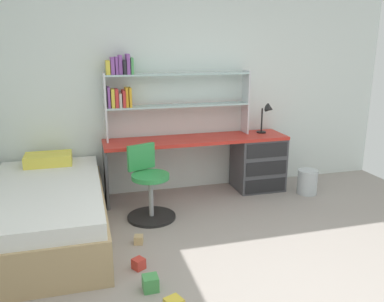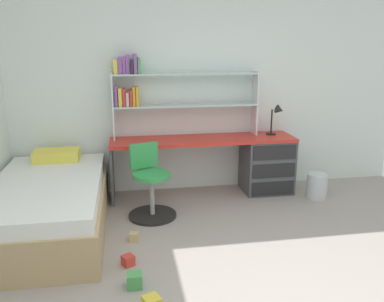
{
  "view_description": "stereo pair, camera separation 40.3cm",
  "coord_description": "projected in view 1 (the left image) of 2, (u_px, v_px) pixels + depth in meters",
  "views": [
    {
      "loc": [
        -1.25,
        -2.15,
        1.81
      ],
      "look_at": [
        -0.2,
        1.62,
        0.76
      ],
      "focal_mm": 37.11,
      "sensor_mm": 36.0,
      "label": 1
    },
    {
      "loc": [
        -0.86,
        -2.24,
        1.81
      ],
      "look_at": [
        -0.2,
        1.62,
        0.76
      ],
      "focal_mm": 37.11,
      "sensor_mm": 36.0,
      "label": 2
    }
  ],
  "objects": [
    {
      "name": "waste_bin",
      "position": [
        307.0,
        182.0,
        4.97
      ],
      "size": [
        0.25,
        0.25,
        0.31
      ],
      "primitive_type": "cylinder",
      "color": "silver",
      "rests_on": "ground_plane"
    },
    {
      "name": "bed_platform",
      "position": [
        46.0,
        212.0,
        3.8
      ],
      "size": [
        1.1,
        2.0,
        0.65
      ],
      "color": "tan",
      "rests_on": "ground_plane"
    },
    {
      "name": "desk",
      "position": [
        242.0,
        159.0,
        5.04
      ],
      "size": [
        2.24,
        0.51,
        0.72
      ],
      "color": "red",
      "rests_on": "ground_plane"
    },
    {
      "name": "room_shell",
      "position": [
        88.0,
        99.0,
        3.28
      ],
      "size": [
        5.45,
        6.23,
        2.76
      ],
      "color": "silver",
      "rests_on": "ground_plane"
    },
    {
      "name": "toy_block_green_4",
      "position": [
        150.0,
        283.0,
        3.02
      ],
      "size": [
        0.12,
        0.12,
        0.12
      ],
      "primitive_type": "cube",
      "rotation": [
        0.0,
        0.0,
        1.59
      ],
      "color": "#479E51",
      "rests_on": "ground_plane"
    },
    {
      "name": "swivel_chair",
      "position": [
        149.0,
        190.0,
        4.24
      ],
      "size": [
        0.52,
        0.52,
        0.79
      ],
      "color": "black",
      "rests_on": "ground_plane"
    },
    {
      "name": "toy_block_natural_2",
      "position": [
        139.0,
        240.0,
        3.73
      ],
      "size": [
        0.1,
        0.1,
        0.08
      ],
      "primitive_type": "cube",
      "rotation": [
        0.0,
        0.0,
        1.32
      ],
      "color": "tan",
      "rests_on": "ground_plane"
    },
    {
      "name": "toy_block_red_1",
      "position": [
        139.0,
        264.0,
        3.31
      ],
      "size": [
        0.12,
        0.12,
        0.09
      ],
      "primitive_type": "cube",
      "rotation": [
        0.0,
        0.0,
        2.11
      ],
      "color": "red",
      "rests_on": "ground_plane"
    },
    {
      "name": "desk_lamp",
      "position": [
        268.0,
        113.0,
        5.01
      ],
      "size": [
        0.2,
        0.17,
        0.38
      ],
      "color": "black",
      "rests_on": "desk"
    },
    {
      "name": "bookshelf_hutch",
      "position": [
        155.0,
        89.0,
        4.66
      ],
      "size": [
        1.76,
        0.22,
        1.0
      ],
      "color": "silver",
      "rests_on": "desk"
    }
  ]
}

